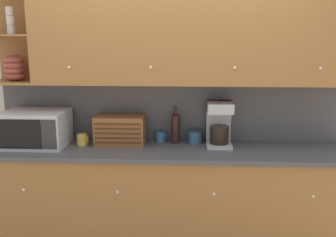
{
  "coord_description": "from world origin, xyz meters",
  "views": [
    {
      "loc": [
        0.17,
        -3.46,
        1.88
      ],
      "look_at": [
        0.0,
        -0.21,
        1.18
      ],
      "focal_mm": 40.0,
      "sensor_mm": 36.0,
      "label": 1
    }
  ],
  "objects_px": {
    "coffee_maker": "(219,123)",
    "wine_bottle": "(176,127)",
    "mug": "(82,140)",
    "microwave": "(36,128)",
    "storage_canister": "(195,137)",
    "bread_box": "(120,130)",
    "mug_blue_second": "(160,136)"
  },
  "relations": [
    {
      "from": "microwave",
      "to": "storage_canister",
      "type": "bearing_deg",
      "value": 6.25
    },
    {
      "from": "bread_box",
      "to": "mug_blue_second",
      "type": "bearing_deg",
      "value": 16.36
    },
    {
      "from": "bread_box",
      "to": "storage_canister",
      "type": "height_order",
      "value": "bread_box"
    },
    {
      "from": "microwave",
      "to": "wine_bottle",
      "type": "bearing_deg",
      "value": 7.33
    },
    {
      "from": "coffee_maker",
      "to": "wine_bottle",
      "type": "bearing_deg",
      "value": 171.35
    },
    {
      "from": "mug",
      "to": "wine_bottle",
      "type": "xyz_separation_m",
      "value": [
        0.84,
        0.12,
        0.1
      ]
    },
    {
      "from": "microwave",
      "to": "bread_box",
      "type": "xyz_separation_m",
      "value": [
        0.75,
        0.09,
        -0.03
      ]
    },
    {
      "from": "bread_box",
      "to": "storage_canister",
      "type": "bearing_deg",
      "value": 5.25
    },
    {
      "from": "bread_box",
      "to": "coffee_maker",
      "type": "relative_size",
      "value": 1.11
    },
    {
      "from": "mug",
      "to": "storage_canister",
      "type": "distance_m",
      "value": 1.03
    },
    {
      "from": "mug_blue_second",
      "to": "bread_box",
      "type": "bearing_deg",
      "value": -163.64
    },
    {
      "from": "mug_blue_second",
      "to": "storage_canister",
      "type": "relative_size",
      "value": 0.75
    },
    {
      "from": "microwave",
      "to": "mug",
      "type": "relative_size",
      "value": 5.32
    },
    {
      "from": "wine_bottle",
      "to": "storage_canister",
      "type": "distance_m",
      "value": 0.2
    },
    {
      "from": "mug",
      "to": "storage_canister",
      "type": "xyz_separation_m",
      "value": [
        1.02,
        0.12,
        0.01
      ]
    },
    {
      "from": "mug",
      "to": "bread_box",
      "type": "xyz_separation_m",
      "value": [
        0.34,
        0.06,
        0.08
      ]
    },
    {
      "from": "mug",
      "to": "wine_bottle",
      "type": "height_order",
      "value": "wine_bottle"
    },
    {
      "from": "mug",
      "to": "mug_blue_second",
      "type": "xyz_separation_m",
      "value": [
        0.7,
        0.16,
        -0.0
      ]
    },
    {
      "from": "bread_box",
      "to": "mug",
      "type": "bearing_deg",
      "value": -170.26
    },
    {
      "from": "coffee_maker",
      "to": "mug_blue_second",
      "type": "bearing_deg",
      "value": 169.57
    },
    {
      "from": "bread_box",
      "to": "coffee_maker",
      "type": "xyz_separation_m",
      "value": [
        0.9,
        0.01,
        0.07
      ]
    },
    {
      "from": "mug",
      "to": "mug_blue_second",
      "type": "height_order",
      "value": "mug"
    },
    {
      "from": "storage_canister",
      "to": "mug",
      "type": "bearing_deg",
      "value": -173.26
    },
    {
      "from": "microwave",
      "to": "storage_canister",
      "type": "height_order",
      "value": "microwave"
    },
    {
      "from": "bread_box",
      "to": "wine_bottle",
      "type": "height_order",
      "value": "wine_bottle"
    },
    {
      "from": "microwave",
      "to": "coffee_maker",
      "type": "height_order",
      "value": "coffee_maker"
    },
    {
      "from": "storage_canister",
      "to": "wine_bottle",
      "type": "bearing_deg",
      "value": 178.8
    },
    {
      "from": "microwave",
      "to": "wine_bottle",
      "type": "relative_size",
      "value": 1.63
    },
    {
      "from": "bread_box",
      "to": "wine_bottle",
      "type": "xyz_separation_m",
      "value": [
        0.5,
        0.07,
        0.02
      ]
    },
    {
      "from": "microwave",
      "to": "mug_blue_second",
      "type": "distance_m",
      "value": 1.13
    },
    {
      "from": "mug_blue_second",
      "to": "microwave",
      "type": "bearing_deg",
      "value": -169.79
    },
    {
      "from": "storage_canister",
      "to": "coffee_maker",
      "type": "bearing_deg",
      "value": -14.82
    }
  ]
}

